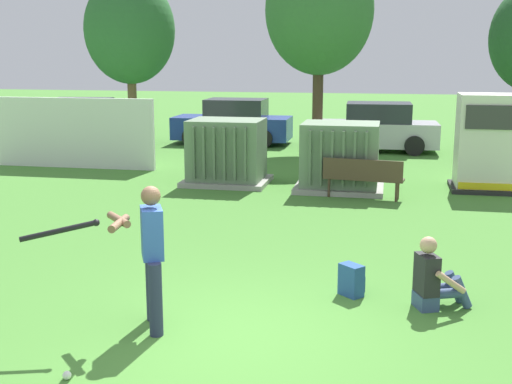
# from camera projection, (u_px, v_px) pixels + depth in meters

# --- Properties ---
(ground_plane) EXTENTS (96.00, 96.00, 0.00)m
(ground_plane) POSITION_uv_depth(u_px,v_px,m) (229.00, 338.00, 7.70)
(ground_plane) COLOR #478433
(fence_panel) EXTENTS (4.80, 0.12, 2.00)m
(fence_panel) POSITION_uv_depth(u_px,v_px,m) (74.00, 133.00, 18.93)
(fence_panel) COLOR white
(fence_panel) RESTS_ON ground
(transformer_west) EXTENTS (2.10, 1.70, 1.62)m
(transformer_west) POSITION_uv_depth(u_px,v_px,m) (227.00, 153.00, 16.66)
(transformer_west) COLOR #9E9B93
(transformer_west) RESTS_ON ground
(transformer_mid_west) EXTENTS (2.10, 1.70, 1.62)m
(transformer_mid_west) POSITION_uv_depth(u_px,v_px,m) (340.00, 158.00, 15.88)
(transformer_mid_west) COLOR #9E9B93
(transformer_mid_west) RESTS_ON ground
(generator_enclosure) EXTENTS (1.60, 1.40, 2.30)m
(generator_enclosure) POSITION_uv_depth(u_px,v_px,m) (487.00, 143.00, 15.80)
(generator_enclosure) COLOR #262626
(generator_enclosure) RESTS_ON ground
(park_bench) EXTENTS (1.84, 0.64, 0.92)m
(park_bench) POSITION_uv_depth(u_px,v_px,m) (363.00, 175.00, 14.96)
(park_bench) COLOR #4C3828
(park_bench) RESTS_ON ground
(batter) EXTENTS (1.55, 0.94, 1.74)m
(batter) POSITION_uv_depth(u_px,v_px,m) (148.00, 250.00, 7.80)
(batter) COLOR #282D4C
(batter) RESTS_ON ground
(sports_ball) EXTENTS (0.09, 0.09, 0.09)m
(sports_ball) POSITION_uv_depth(u_px,v_px,m) (67.00, 375.00, 6.72)
(sports_ball) COLOR white
(sports_ball) RESTS_ON ground
(seated_spectator) EXTENTS (0.79, 0.65, 0.96)m
(seated_spectator) POSITION_uv_depth(u_px,v_px,m) (434.00, 280.00, 8.56)
(seated_spectator) COLOR #384C75
(seated_spectator) RESTS_ON ground
(backpack) EXTENTS (0.38, 0.38, 0.44)m
(backpack) POSITION_uv_depth(u_px,v_px,m) (352.00, 280.00, 9.03)
(backpack) COLOR #264C8C
(backpack) RESTS_ON ground
(tree_left) EXTENTS (3.04, 3.04, 5.81)m
(tree_left) POSITION_uv_depth(u_px,v_px,m) (130.00, 30.00, 22.32)
(tree_left) COLOR brown
(tree_left) RESTS_ON ground
(tree_center_left) EXTENTS (3.49, 3.49, 6.66)m
(tree_center_left) POSITION_uv_depth(u_px,v_px,m) (319.00, 11.00, 21.28)
(tree_center_left) COLOR #4C3828
(tree_center_left) RESTS_ON ground
(parked_car_leftmost) EXTENTS (4.34, 2.21, 1.62)m
(parked_car_leftmost) POSITION_uv_depth(u_px,v_px,m) (78.00, 122.00, 24.31)
(parked_car_leftmost) COLOR navy
(parked_car_leftmost) RESTS_ON ground
(parked_car_left_of_center) EXTENTS (4.21, 1.95, 1.62)m
(parked_car_left_of_center) POSITION_uv_depth(u_px,v_px,m) (233.00, 123.00, 24.00)
(parked_car_left_of_center) COLOR navy
(parked_car_left_of_center) RESTS_ON ground
(parked_car_right_of_center) EXTENTS (4.26, 2.03, 1.62)m
(parked_car_right_of_center) POSITION_uv_depth(u_px,v_px,m) (375.00, 129.00, 22.22)
(parked_car_right_of_center) COLOR #B2B2B7
(parked_car_right_of_center) RESTS_ON ground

